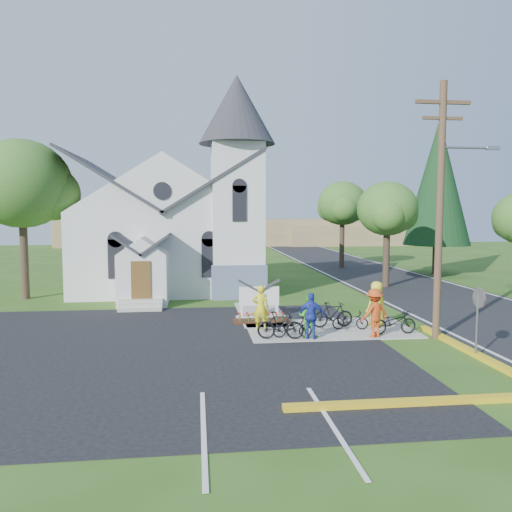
{
  "coord_description": "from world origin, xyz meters",
  "views": [
    {
      "loc": [
        -4.11,
        -19.99,
        5.0
      ],
      "look_at": [
        -1.13,
        5.0,
        2.8
      ],
      "focal_mm": 35.0,
      "sensor_mm": 36.0,
      "label": 1
    }
  ],
  "objects": [
    {
      "name": "cyclist_1",
      "position": [
        0.25,
        -0.92,
        0.89
      ],
      "size": [
        0.99,
        0.89,
        1.68
      ],
      "primitive_type": "imported",
      "rotation": [
        0.0,
        0.0,
        2.77
      ],
      "color": "#4FD227",
      "rests_on": "sidewalk"
    },
    {
      "name": "tree_lot_corner",
      "position": [
        -14.0,
        10.0,
        6.6
      ],
      "size": [
        5.6,
        5.6,
        9.15
      ],
      "color": "#33271C",
      "rests_on": "ground"
    },
    {
      "name": "stop_sign",
      "position": [
        5.43,
        -4.2,
        1.78
      ],
      "size": [
        0.11,
        0.76,
        2.48
      ],
      "color": "gray",
      "rests_on": "ground"
    },
    {
      "name": "cyclist_3",
      "position": [
        2.89,
        -1.14,
        1.02
      ],
      "size": [
        1.41,
        1.08,
        1.93
      ],
      "primitive_type": "imported",
      "rotation": [
        0.0,
        0.0,
        3.47
      ],
      "color": "#C64216",
      "rests_on": "sidewalk"
    },
    {
      "name": "church_sign",
      "position": [
        -1.2,
        3.2,
        1.03
      ],
      "size": [
        2.2,
        0.4,
        1.7
      ],
      "color": "#9B968C",
      "rests_on": "ground"
    },
    {
      "name": "cyclist_0",
      "position": [
        -1.46,
        0.59,
        1.0
      ],
      "size": [
        0.76,
        0.57,
        1.9
      ],
      "primitive_type": "imported",
      "rotation": [
        0.0,
        0.0,
        2.97
      ],
      "color": "yellow",
      "rests_on": "sidewalk"
    },
    {
      "name": "bike_0",
      "position": [
        -0.38,
        -0.87,
        0.46
      ],
      "size": [
        1.58,
        0.59,
        0.82
      ],
      "primitive_type": "imported",
      "rotation": [
        0.0,
        0.0,
        1.54
      ],
      "color": "black",
      "rests_on": "sidewalk"
    },
    {
      "name": "bike_4",
      "position": [
        3.82,
        -0.83,
        0.55
      ],
      "size": [
        1.94,
        0.76,
        1.0
      ],
      "primitive_type": "imported",
      "rotation": [
        0.0,
        0.0,
        1.62
      ],
      "color": "black",
      "rests_on": "sidewalk"
    },
    {
      "name": "distant_hills",
      "position": [
        3.36,
        56.33,
        2.17
      ],
      "size": [
        61.0,
        10.0,
        5.6
      ],
      "color": "olive",
      "rests_on": "ground"
    },
    {
      "name": "parking_lot",
      "position": [
        -7.0,
        -2.0,
        0.01
      ],
      "size": [
        20.0,
        16.0,
        0.02
      ],
      "primitive_type": "cube",
      "color": "black",
      "rests_on": "ground"
    },
    {
      "name": "bike_2",
      "position": [
        2.32,
        0.19,
        0.45
      ],
      "size": [
        1.58,
        0.73,
        0.8
      ],
      "primitive_type": "imported",
      "rotation": [
        0.0,
        0.0,
        1.44
      ],
      "color": "black",
      "rests_on": "sidewalk"
    },
    {
      "name": "tree_road_near",
      "position": [
        8.5,
        12.0,
        5.21
      ],
      "size": [
        4.0,
        4.0,
        7.05
      ],
      "color": "#33271C",
      "rests_on": "ground"
    },
    {
      "name": "sidewalk",
      "position": [
        1.5,
        0.5,
        0.03
      ],
      "size": [
        7.0,
        4.0,
        0.05
      ],
      "primitive_type": "cube",
      "color": "#9B968C",
      "rests_on": "ground"
    },
    {
      "name": "conifer",
      "position": [
        15.0,
        18.0,
        7.39
      ],
      "size": [
        5.2,
        5.2,
        12.4
      ],
      "color": "#33271C",
      "rests_on": "ground"
    },
    {
      "name": "road",
      "position": [
        10.0,
        15.0,
        0.01
      ],
      "size": [
        8.0,
        90.0,
        0.02
      ],
      "primitive_type": "cube",
      "color": "black",
      "rests_on": "ground"
    },
    {
      "name": "bike_1",
      "position": [
        -0.89,
        -1.07,
        0.6
      ],
      "size": [
        1.88,
        0.77,
        1.1
      ],
      "primitive_type": "imported",
      "rotation": [
        0.0,
        0.0,
        1.43
      ],
      "color": "black",
      "rests_on": "sidewalk"
    },
    {
      "name": "church",
      "position": [
        -5.48,
        12.48,
        5.25
      ],
      "size": [
        12.35,
        12.0,
        13.0
      ],
      "color": "white",
      "rests_on": "ground"
    },
    {
      "name": "utility_pole",
      "position": [
        5.36,
        -1.5,
        5.4
      ],
      "size": [
        3.45,
        0.28,
        10.0
      ],
      "color": "#463123",
      "rests_on": "ground"
    },
    {
      "name": "tree_road_mid",
      "position": [
        9.0,
        24.0,
        5.78
      ],
      "size": [
        4.4,
        4.4,
        7.8
      ],
      "color": "#33271C",
      "rests_on": "ground"
    },
    {
      "name": "ground",
      "position": [
        0.0,
        0.0,
        0.0
      ],
      "size": [
        120.0,
        120.0,
        0.0
      ],
      "primitive_type": "plane",
      "color": "#2D5017",
      "rests_on": "ground"
    },
    {
      "name": "cyclist_2",
      "position": [
        0.31,
        -1.18,
        0.96
      ],
      "size": [
        1.16,
        0.77,
        1.83
      ],
      "primitive_type": "imported",
      "rotation": [
        0.0,
        0.0,
        2.81
      ],
      "color": "#2134A5",
      "rests_on": "sidewalk"
    },
    {
      "name": "bike_3",
      "position": [
        1.68,
        0.67,
        0.6
      ],
      "size": [
        1.88,
        0.7,
        1.1
      ],
      "primitive_type": "imported",
      "rotation": [
        0.0,
        0.0,
        1.67
      ],
      "color": "black",
      "rests_on": "sidewalk"
    },
    {
      "name": "flower_bed",
      "position": [
        -1.2,
        2.3,
        0.04
      ],
      "size": [
        2.6,
        1.1,
        0.07
      ],
      "primitive_type": "cube",
      "color": "#391D0F",
      "rests_on": "ground"
    },
    {
      "name": "cyclist_4",
      "position": [
        3.66,
        0.7,
        1.03
      ],
      "size": [
        1.12,
        0.93,
        1.97
      ],
      "primitive_type": "imported",
      "rotation": [
        0.0,
        0.0,
        3.51
      ],
      "color": "yellow",
      "rests_on": "sidewalk"
    }
  ]
}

